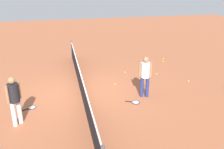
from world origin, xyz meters
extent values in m
plane|color=#9E5638|center=(0.00, 0.00, 0.00)|extent=(40.00, 40.00, 0.00)
cylinder|color=#4C4C51|center=(5.00, 0.00, 0.54)|extent=(0.09, 0.09, 1.07)
cube|color=black|center=(0.00, 0.00, 0.46)|extent=(10.00, 0.02, 0.91)
cube|color=white|center=(0.00, 0.00, 0.94)|extent=(10.00, 0.04, 0.06)
cylinder|color=navy|center=(-0.96, -2.60, 0.42)|extent=(0.18, 0.18, 0.85)
cylinder|color=navy|center=(-0.89, -2.38, 0.42)|extent=(0.18, 0.18, 0.85)
cylinder|color=white|center=(-0.93, -2.49, 1.16)|extent=(0.43, 0.43, 0.62)
cylinder|color=#9E704C|center=(-0.99, -2.70, 1.18)|extent=(0.11, 0.11, 0.58)
cylinder|color=#9E704C|center=(-0.86, -2.28, 1.18)|extent=(0.11, 0.11, 0.58)
sphere|color=#9E704C|center=(-0.93, -2.49, 1.58)|extent=(0.29, 0.29, 0.23)
cylinder|color=white|center=(-2.01, 2.36, 0.42)|extent=(0.20, 0.20, 0.85)
cylinder|color=white|center=(-1.86, 2.20, 0.42)|extent=(0.20, 0.20, 0.85)
cylinder|color=black|center=(-1.94, 2.28, 1.16)|extent=(0.48, 0.48, 0.62)
cylinder|color=#9E704C|center=(-2.08, 2.44, 1.18)|extent=(0.13, 0.13, 0.58)
cylinder|color=#9E704C|center=(-1.79, 2.13, 1.18)|extent=(0.13, 0.13, 0.58)
sphere|color=#9E704C|center=(-1.94, 2.28, 1.58)|extent=(0.33, 0.33, 0.23)
torus|color=black|center=(-1.36, -1.99, 0.01)|extent=(0.42, 0.42, 0.02)
cylinder|color=silver|center=(-1.36, -1.99, 0.01)|extent=(0.36, 0.36, 0.00)
cylinder|color=black|center=(-1.24, -1.73, 0.02)|extent=(0.15, 0.27, 0.03)
torus|color=black|center=(-0.88, 1.94, 0.01)|extent=(0.43, 0.43, 0.02)
cylinder|color=silver|center=(-0.88, 1.94, 0.01)|extent=(0.36, 0.36, 0.00)
cylinder|color=black|center=(-1.02, 2.18, 0.02)|extent=(0.16, 0.26, 0.03)
sphere|color=#C6E033|center=(1.82, -2.45, 0.03)|extent=(0.07, 0.07, 0.07)
sphere|color=#C6E033|center=(1.25, -3.95, 0.03)|extent=(0.07, 0.07, 0.07)
sphere|color=#C6E033|center=(0.45, -1.59, 0.03)|extent=(0.07, 0.07, 0.07)
sphere|color=#C6E033|center=(2.95, -5.03, 0.03)|extent=(0.07, 0.07, 0.07)
sphere|color=#C6E033|center=(3.43, -5.28, 0.03)|extent=(0.07, 0.07, 0.07)
sphere|color=#C6E033|center=(0.05, -5.04, 0.03)|extent=(0.07, 0.07, 0.07)
camera|label=1|loc=(-9.37, 0.78, 4.53)|focal=39.03mm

